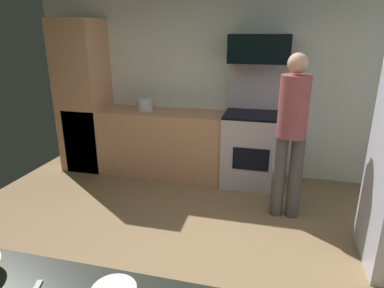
{
  "coord_description": "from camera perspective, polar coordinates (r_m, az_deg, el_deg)",
  "views": [
    {
      "loc": [
        0.76,
        -2.25,
        1.93
      ],
      "look_at": [
        0.12,
        0.3,
        1.05
      ],
      "focal_mm": 31.41,
      "sensor_mm": 36.0,
      "label": 1
    }
  ],
  "objects": [
    {
      "name": "ground_plane",
      "position": [
        3.07,
        -3.71,
        -20.78
      ],
      "size": [
        5.2,
        4.8,
        0.02
      ],
      "primitive_type": "cube",
      "color": "#8B6E4B"
    },
    {
      "name": "wall_back",
      "position": [
        4.7,
        4.8,
        10.75
      ],
      "size": [
        5.2,
        0.12,
        2.6
      ],
      "primitive_type": "cube",
      "color": "silver",
      "rests_on": "ground"
    },
    {
      "name": "lower_cabinet_run",
      "position": [
        4.78,
        -6.91,
        0.35
      ],
      "size": [
        2.4,
        0.6,
        0.9
      ],
      "primitive_type": "cube",
      "color": "tan",
      "rests_on": "ground"
    },
    {
      "name": "cabinet_column",
      "position": [
        5.07,
        -17.89,
        7.65
      ],
      "size": [
        0.6,
        0.6,
        2.1
      ],
      "primitive_type": "cube",
      "color": "tan",
      "rests_on": "ground"
    },
    {
      "name": "oven_range",
      "position": [
        4.46,
        10.34,
        -0.22
      ],
      "size": [
        0.76,
        0.65,
        1.56
      ],
      "color": "#C1B8C1",
      "rests_on": "ground"
    },
    {
      "name": "microwave",
      "position": [
        4.32,
        11.39,
        15.59
      ],
      "size": [
        0.74,
        0.38,
        0.34
      ],
      "primitive_type": "cube",
      "color": "black",
      "rests_on": "oven_range"
    },
    {
      "name": "person_cook",
      "position": [
        3.58,
        16.53,
        2.35
      ],
      "size": [
        0.31,
        0.3,
        1.74
      ],
      "color": "#4A4A4A",
      "rests_on": "ground"
    },
    {
      "name": "stock_pot",
      "position": [
        4.67,
        -8.07,
        6.67
      ],
      "size": [
        0.23,
        0.23,
        0.17
      ],
      "primitive_type": "cylinder",
      "color": "#B8B8C4",
      "rests_on": "lower_cabinet_run"
    }
  ]
}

